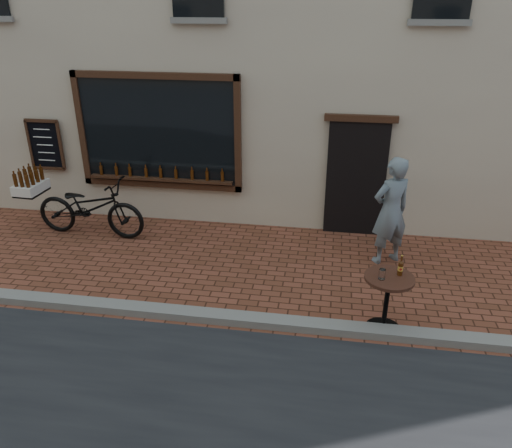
# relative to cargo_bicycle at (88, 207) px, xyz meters

# --- Properties ---
(ground) EXTENTS (90.00, 90.00, 0.00)m
(ground) POSITION_rel_cargo_bicycle_xyz_m (3.11, -2.57, -0.58)
(ground) COLOR brown
(ground) RESTS_ON ground
(kerb) EXTENTS (90.00, 0.25, 0.12)m
(kerb) POSITION_rel_cargo_bicycle_xyz_m (3.11, -2.37, -0.52)
(kerb) COLOR slate
(kerb) RESTS_ON ground
(cargo_bicycle) EXTENTS (2.53, 0.87, 1.22)m
(cargo_bicycle) POSITION_rel_cargo_bicycle_xyz_m (0.00, 0.00, 0.00)
(cargo_bicycle) COLOR black
(cargo_bicycle) RESTS_ON ground
(bistro_table) EXTENTS (0.67, 0.67, 1.15)m
(bistro_table) POSITION_rel_cargo_bicycle_xyz_m (5.41, -2.22, 0.03)
(bistro_table) COLOR black
(bistro_table) RESTS_ON ground
(pedestrian) EXTENTS (0.83, 0.74, 1.90)m
(pedestrian) POSITION_rel_cargo_bicycle_xyz_m (5.58, -0.19, 0.37)
(pedestrian) COLOR slate
(pedestrian) RESTS_ON ground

